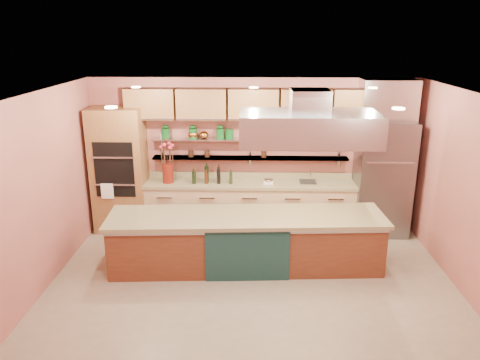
{
  "coord_description": "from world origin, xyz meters",
  "views": [
    {
      "loc": [
        -0.01,
        -6.0,
        3.58
      ],
      "look_at": [
        -0.2,
        1.0,
        1.35
      ],
      "focal_mm": 35.0,
      "sensor_mm": 36.0,
      "label": 1
    }
  ],
  "objects_px": {
    "kitchen_scale": "(268,181)",
    "green_canister": "(229,134)",
    "flower_vase": "(168,173)",
    "copper_kettle": "(204,135)",
    "island": "(246,241)",
    "refrigerator": "(382,178)"
  },
  "relations": [
    {
      "from": "island",
      "to": "copper_kettle",
      "type": "distance_m",
      "value": 2.28
    },
    {
      "from": "refrigerator",
      "to": "flower_vase",
      "type": "distance_m",
      "value": 3.9
    },
    {
      "from": "kitchen_scale",
      "to": "copper_kettle",
      "type": "height_order",
      "value": "copper_kettle"
    },
    {
      "from": "refrigerator",
      "to": "flower_vase",
      "type": "relative_size",
      "value": 5.91
    },
    {
      "from": "refrigerator",
      "to": "kitchen_scale",
      "type": "xyz_separation_m",
      "value": [
        -2.06,
        0.01,
        -0.07
      ]
    },
    {
      "from": "island",
      "to": "flower_vase",
      "type": "distance_m",
      "value": 2.15
    },
    {
      "from": "copper_kettle",
      "to": "kitchen_scale",
      "type": "bearing_deg",
      "value": -10.54
    },
    {
      "from": "kitchen_scale",
      "to": "flower_vase",
      "type": "bearing_deg",
      "value": -169.0
    },
    {
      "from": "kitchen_scale",
      "to": "green_canister",
      "type": "distance_m",
      "value": 1.11
    },
    {
      "from": "island",
      "to": "kitchen_scale",
      "type": "height_order",
      "value": "kitchen_scale"
    },
    {
      "from": "island",
      "to": "flower_vase",
      "type": "height_order",
      "value": "flower_vase"
    },
    {
      "from": "flower_vase",
      "to": "green_canister",
      "type": "xyz_separation_m",
      "value": [
        1.12,
        0.22,
        0.69
      ]
    },
    {
      "from": "refrigerator",
      "to": "flower_vase",
      "type": "bearing_deg",
      "value": 179.85
    },
    {
      "from": "flower_vase",
      "to": "green_canister",
      "type": "height_order",
      "value": "green_canister"
    },
    {
      "from": "flower_vase",
      "to": "refrigerator",
      "type": "bearing_deg",
      "value": -0.15
    },
    {
      "from": "flower_vase",
      "to": "green_canister",
      "type": "bearing_deg",
      "value": 11.1
    },
    {
      "from": "refrigerator",
      "to": "island",
      "type": "relative_size",
      "value": 0.5
    },
    {
      "from": "island",
      "to": "copper_kettle",
      "type": "bearing_deg",
      "value": 112.6
    },
    {
      "from": "kitchen_scale",
      "to": "green_canister",
      "type": "relative_size",
      "value": 1.01
    },
    {
      "from": "island",
      "to": "kitchen_scale",
      "type": "bearing_deg",
      "value": 71.88
    },
    {
      "from": "flower_vase",
      "to": "copper_kettle",
      "type": "relative_size",
      "value": 2.15
    },
    {
      "from": "flower_vase",
      "to": "copper_kettle",
      "type": "height_order",
      "value": "copper_kettle"
    }
  ]
}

